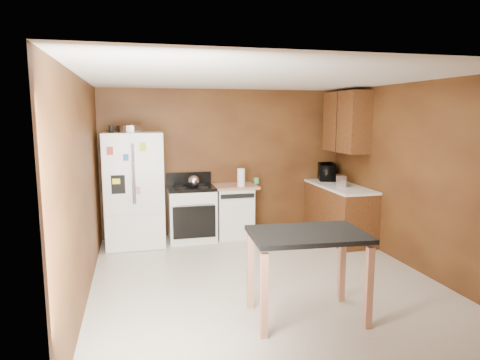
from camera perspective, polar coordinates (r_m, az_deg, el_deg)
name	(u,v)px	position (r m, az deg, el deg)	size (l,w,h in m)	color
floor	(262,278)	(5.62, 2.91, -12.93)	(4.50, 4.50, 0.00)	beige
ceiling	(263,78)	(5.24, 3.13, 13.39)	(4.50, 4.50, 0.00)	white
wall_back	(225,162)	(7.45, -2.03, 2.38)	(4.20, 4.20, 0.00)	brown
wall_front	(352,228)	(3.25, 14.71, -6.26)	(4.20, 4.20, 0.00)	brown
wall_left	(83,189)	(5.10, -20.21, -1.11)	(4.50, 4.50, 0.00)	brown
wall_right	(411,176)	(6.23, 21.84, 0.50)	(4.50, 4.50, 0.00)	brown
roasting_pan	(130,129)	(6.89, -14.42, 6.64)	(0.44, 0.44, 0.11)	silver
pen_cup	(111,129)	(6.78, -16.82, 6.51)	(0.07, 0.07, 0.11)	black
kettle	(194,181)	(7.01, -6.20, -0.16)	(0.19, 0.19, 0.19)	silver
paper_towel	(241,178)	(7.08, 0.15, 0.33)	(0.13, 0.13, 0.30)	white
green_canister	(256,181)	(7.38, 2.20, -0.10)	(0.09, 0.09, 0.10)	#3FA557
toaster	(341,180)	(7.24, 13.29, -0.06)	(0.16, 0.26, 0.19)	silver
microwave	(326,172)	(7.89, 11.43, 1.03)	(0.50, 0.34, 0.28)	black
refrigerator	(134,189)	(6.96, -13.93, -1.23)	(0.90, 0.80, 1.80)	white
gas_range	(192,212)	(7.16, -6.48, -4.33)	(0.76, 0.68, 1.10)	white
dishwasher	(233,210)	(7.31, -0.89, -4.08)	(0.78, 0.63, 0.89)	white
right_cabinets	(341,184)	(7.39, 13.35, -0.58)	(0.63, 1.58, 2.45)	brown
island	(307,246)	(4.41, 8.98, -8.71)	(1.20, 0.84, 0.91)	black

